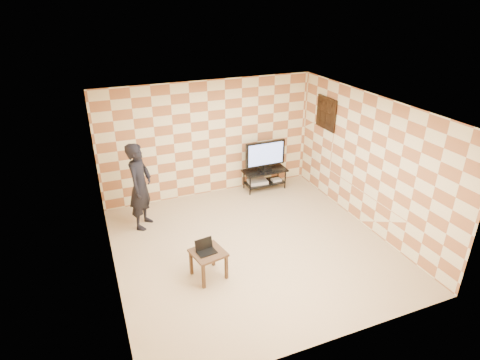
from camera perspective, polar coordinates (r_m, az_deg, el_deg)
name	(u,v)px	position (r m, az deg, el deg)	size (l,w,h in m)	color
floor	(252,247)	(7.78, 1.68, -9.45)	(5.00, 5.00, 0.00)	tan
wall_back	(209,139)	(9.26, -4.44, 5.80)	(5.00, 0.02, 2.70)	beige
wall_front	(333,264)	(5.24, 13.10, -11.59)	(5.00, 0.02, 2.70)	beige
wall_left	(106,209)	(6.60, -18.53, -4.00)	(0.02, 5.00, 2.70)	beige
wall_right	(368,163)	(8.34, 17.77, 2.36)	(0.02, 5.00, 2.70)	beige
ceiling	(254,109)	(6.62, 1.98, 10.11)	(5.00, 5.00, 0.02)	white
wall_art	(326,113)	(9.29, 12.17, 9.27)	(0.04, 0.72, 0.72)	black
tv_stand	(265,175)	(9.79, 3.53, 0.74)	(1.07, 0.48, 0.50)	black
tv	(265,154)	(9.58, 3.62, 3.65)	(1.00, 0.19, 0.73)	black
dvd_player	(258,182)	(9.80, 2.52, -0.22)	(0.46, 0.33, 0.08)	silver
game_console	(276,180)	(9.94, 5.17, 0.02)	(0.23, 0.17, 0.05)	silver
side_table	(208,256)	(6.85, -4.54, -10.75)	(0.62, 0.62, 0.50)	#321D0F
laptop	(205,249)	(6.79, -4.93, -9.72)	(0.34, 0.29, 0.21)	black
person	(140,186)	(8.23, -14.02, -0.86)	(0.66, 0.43, 1.81)	black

